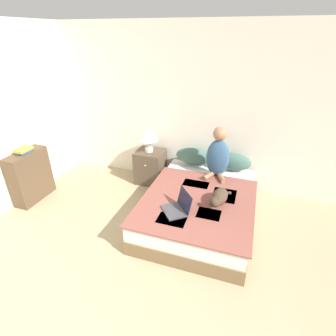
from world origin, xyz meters
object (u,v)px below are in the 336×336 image
Objects in this scene: cat_tabby at (219,197)px; nightstand at (150,167)px; pillow_near at (193,156)px; person_sitting at (218,155)px; book_stack_top at (23,150)px; table_lamp at (148,135)px; laptop_open at (178,207)px; pillow_far at (232,162)px; bookshelf at (31,176)px; bed at (200,206)px.

cat_tabby is 1.62m from nightstand.
nightstand is at bearing -173.69° from pillow_near.
person_sitting is at bearing -31.29° from pillow_near.
cat_tabby is 2.14× the size of book_stack_top.
laptop_open is at bearing -54.38° from table_lamp.
nightstand is 1.97m from book_stack_top.
laptop_open is at bearing -84.35° from pillow_near.
book_stack_top is (-2.28, -1.17, 0.27)m from pillow_near.
pillow_far is 3.15m from book_stack_top.
book_stack_top is at bearing -144.67° from table_lamp.
bookshelf is (-2.28, -1.17, -0.16)m from pillow_near.
nightstand is (-1.05, 0.76, 0.08)m from bed.
laptop_open is (-0.45, -0.31, -0.05)m from cat_tabby.
bookshelf is at bearing -158.09° from pillow_far.
pillow_near is 1.16m from cat_tabby.
pillow_near is 0.73× the size of bookshelf.
pillow_near is at bearing 27.18° from bookshelf.
cat_tabby is 0.65× the size of bookshelf.
book_stack_top is at bearing -77.38° from cat_tabby.
pillow_far is 0.75× the size of person_sitting.
laptop_open is 2.44m from book_stack_top.
cat_tabby is 1.66m from table_lamp.
laptop_open is (0.13, -1.31, -0.09)m from pillow_near.
pillow_near is 2.58m from book_stack_top.
book_stack_top reaches higher than cat_tabby.
laptop_open is (-0.19, -0.47, 0.27)m from bed.
book_stack_top reaches higher than pillow_far.
pillow_near is at bearing 6.42° from table_lamp.
table_lamp reaches higher than nightstand.
laptop_open is 1.78× the size of book_stack_top.
pillow_near is 1.12× the size of cat_tabby.
table_lamp is at bearing 35.33° from book_stack_top.
bookshelf is at bearing -144.82° from nightstand.
bed is at bearing 7.18° from book_stack_top.
person_sitting is 0.97× the size of bookshelf.
cat_tabby reaches higher than bed.
book_stack_top is (-2.91, -1.17, 0.27)m from pillow_far.
bed is 0.44m from cat_tabby.
pillow_far is 1.34× the size of laptop_open.
cat_tabby is at bearing 3.33° from bookshelf.
nightstand is 1.89m from bookshelf.
laptop_open is 2.41m from bookshelf.
pillow_far reaches higher than bed.
bed is 0.81m from person_sitting.
book_stack_top reaches higher than pillow_near.
person_sitting is 1.33× the size of nightstand.
book_stack_top is (-2.71, -0.91, 0.07)m from person_sitting.
bed is 4.74× the size of table_lamp.
nightstand is 2.40× the size of book_stack_top.
person_sitting is (0.11, 0.58, 0.55)m from bed.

